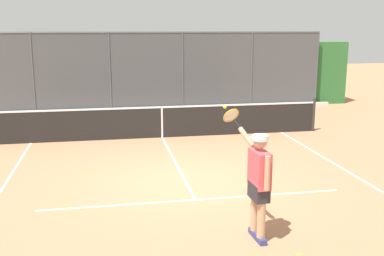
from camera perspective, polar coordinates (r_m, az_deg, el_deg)
ground_plane at (r=10.06m, az=-0.79°, el=-6.66°), size 60.00×60.00×0.00m
court_line_markings at (r=8.80m, az=0.75°, el=-9.49°), size 7.71×9.64×0.01m
fence_backdrop at (r=19.05m, az=-5.73°, el=6.42°), size 17.40×1.37×3.12m
tennis_net at (r=13.93m, az=-3.74°, el=0.80°), size 9.90×0.09×1.07m
tennis_player at (r=7.21m, az=8.23°, el=-6.19°), size 0.53×1.39×1.99m
tennis_ball_by_sideline at (r=7.12m, az=13.12°, el=-15.10°), size 0.07×0.07×0.07m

